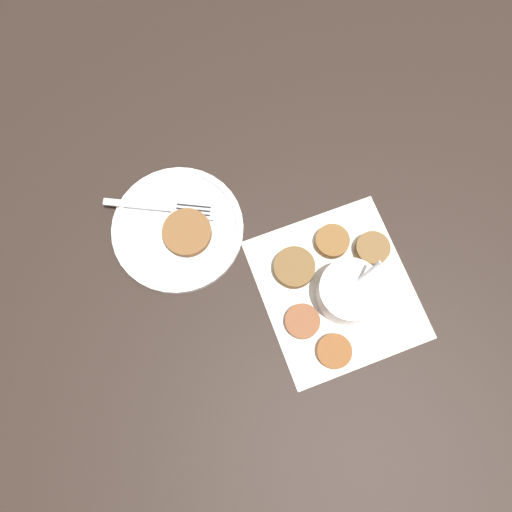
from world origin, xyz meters
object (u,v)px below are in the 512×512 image
Objects in this scene: fritter_on_plate at (187,232)px; fork at (171,208)px; serving_plate at (178,228)px; sauce_bowl at (347,290)px.

fritter_on_plate is 0.47× the size of fork.
fritter_on_plate is (0.02, 0.01, 0.02)m from serving_plate.
fritter_on_plate is at bearing 31.31° from serving_plate.
serving_plate is at bearing -7.11° from fork.
serving_plate is 2.74× the size of fritter_on_plate.
sauce_bowl is at bearing 43.71° from serving_plate.
fork is at bearing -140.93° from sauce_bowl.
fritter_on_plate is (-0.20, -0.20, -0.00)m from sauce_bowl.
sauce_bowl reaches higher than fritter_on_plate.
sauce_bowl is 0.32m from fork.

